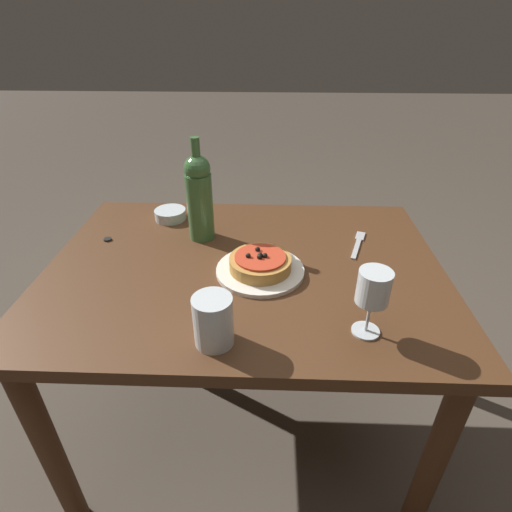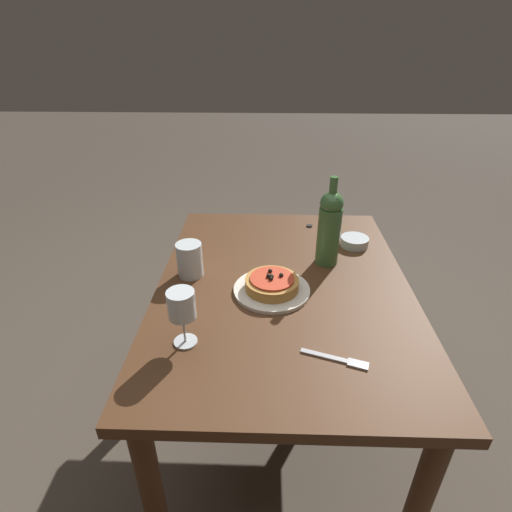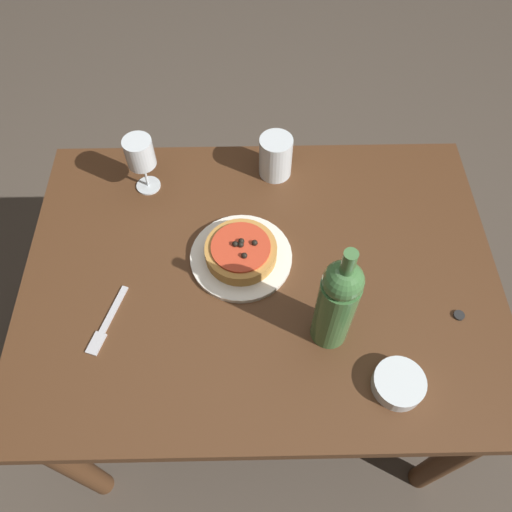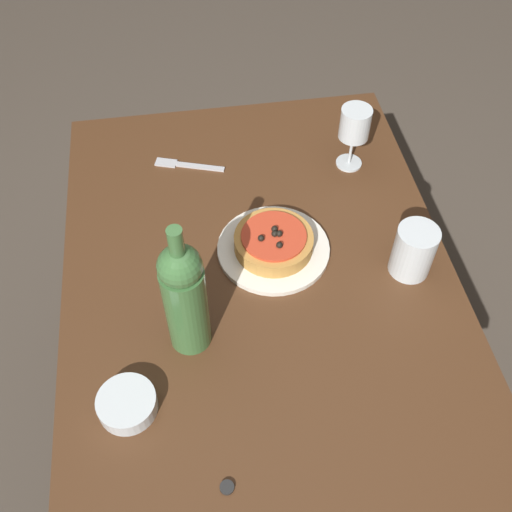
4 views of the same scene
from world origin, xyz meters
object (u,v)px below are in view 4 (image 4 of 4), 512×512
object	(u,v)px
pizza	(274,241)
fork	(185,165)
wine_glass	(355,126)
bottle_cap	(227,487)
water_cup	(414,251)
side_bowl	(127,404)
wine_bottle	(185,296)
dining_table	(259,297)
dinner_plate	(273,249)

from	to	relation	value
pizza	fork	bearing A→B (deg)	-150.63
pizza	wine_glass	bearing A→B (deg)	136.63
fork	bottle_cap	bearing A→B (deg)	108.85
water_cup	fork	world-z (taller)	water_cup
side_bowl	wine_bottle	bearing A→B (deg)	136.28
dining_table	water_cup	xyz separation A→B (m)	(0.04, 0.31, 0.16)
wine_bottle	bottle_cap	size ratio (longest dim) A/B	13.04
dining_table	wine_glass	size ratio (longest dim) A/B	6.88
pizza	bottle_cap	distance (m)	0.51
wine_glass	fork	world-z (taller)	wine_glass
dining_table	dinner_plate	bearing A→B (deg)	139.72
dining_table	pizza	size ratio (longest dim) A/B	6.58
pizza	water_cup	size ratio (longest dim) A/B	1.44
bottle_cap	wine_glass	bearing A→B (deg)	151.73
dining_table	wine_glass	distance (m)	0.45
pizza	wine_glass	xyz separation A→B (m)	(-0.24, 0.23, 0.09)
water_cup	wine_glass	bearing A→B (deg)	-172.61
fork	bottle_cap	xyz separation A→B (m)	(0.77, 0.01, 0.00)
water_cup	pizza	bearing A→B (deg)	-108.46
water_cup	bottle_cap	bearing A→B (deg)	-47.90
dinner_plate	pizza	bearing A→B (deg)	-12.33
dinner_plate	wine_glass	bearing A→B (deg)	136.62
dinner_plate	side_bowl	distance (m)	0.45
dinner_plate	side_bowl	world-z (taller)	side_bowl
pizza	bottle_cap	bearing A→B (deg)	-18.42
water_cup	bottle_cap	size ratio (longest dim) A/B	4.84
wine_bottle	fork	world-z (taller)	wine_bottle
fork	wine_bottle	bearing A→B (deg)	105.22
dinner_plate	fork	distance (m)	0.34
water_cup	fork	distance (m)	0.59
dinner_plate	wine_glass	size ratio (longest dim) A/B	1.49
wine_glass	bottle_cap	world-z (taller)	wine_glass
dining_table	fork	distance (m)	0.38
fork	dinner_plate	bearing A→B (deg)	137.76
side_bowl	pizza	bearing A→B (deg)	135.06
pizza	water_cup	bearing A→B (deg)	71.54
pizza	fork	world-z (taller)	pizza
dinner_plate	bottle_cap	size ratio (longest dim) A/B	10.02
pizza	side_bowl	world-z (taller)	pizza
dinner_plate	wine_bottle	world-z (taller)	wine_bottle
dinner_plate	bottle_cap	distance (m)	0.51
wine_glass	water_cup	distance (m)	0.34
dining_table	side_bowl	bearing A→B (deg)	-45.66
wine_bottle	fork	size ratio (longest dim) A/B	1.87
pizza	wine_bottle	bearing A→B (deg)	-45.75
pizza	side_bowl	size ratio (longest dim) A/B	1.60
dinner_plate	side_bowl	size ratio (longest dim) A/B	2.28
dinner_plate	wine_glass	xyz separation A→B (m)	(-0.24, 0.23, 0.11)
bottle_cap	pizza	bearing A→B (deg)	161.58
side_bowl	dining_table	bearing A→B (deg)	134.34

